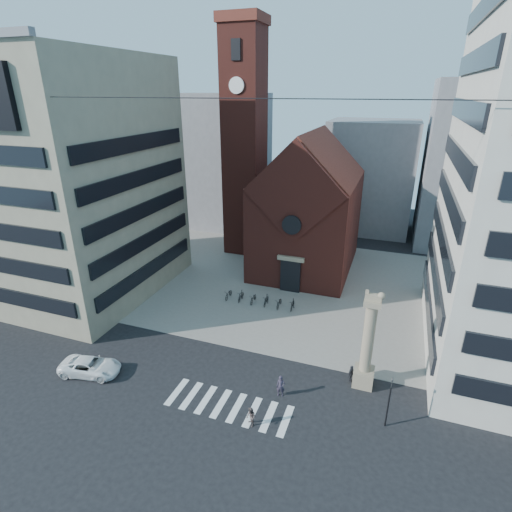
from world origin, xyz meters
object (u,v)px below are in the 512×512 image
Objects in this scene: lion_column at (367,349)px; scooter_0 at (229,294)px; white_car at (90,367)px; pedestrian_2 at (351,374)px; traffic_light at (389,401)px; pedestrian_0 at (281,386)px; pedestrian_1 at (251,417)px.

lion_column is 4.42× the size of scooter_0.
lion_column is 19.19m from scooter_0.
white_car is 22.04m from pedestrian_2.
white_car is 17.27m from scooter_0.
traffic_light reaches higher than pedestrian_2.
traffic_light is 24.25m from white_car.
white_car reaches higher than scooter_0.
pedestrian_0 is 16.83m from scooter_0.
pedestrian_0 is at bearing -91.27° from white_car.
pedestrian_0 is 3.85m from pedestrian_1.
lion_column is at bearing -33.49° from scooter_0.
scooter_0 is at bearing 148.98° from lion_column.
pedestrian_2 is 0.79× the size of scooter_0.
lion_column is 10.54m from pedestrian_1.
pedestrian_2 is (5.02, 3.58, -0.15)m from pedestrian_0.
white_car is at bearing -179.09° from pedestrian_0.
pedestrian_2 is (6.16, 7.25, -0.01)m from pedestrian_1.
scooter_0 is at bearing 166.16° from pedestrian_1.
pedestrian_0 is at bearing -55.00° from scooter_0.
white_car is 3.27× the size of pedestrian_1.
pedestrian_0 reaches higher than white_car.
scooter_0 is (-15.25, 9.78, -0.21)m from pedestrian_2.
white_car is 2.77× the size of pedestrian_0.
pedestrian_2 reaches higher than scooter_0.
traffic_light is 5.22m from pedestrian_2.
traffic_light reaches higher than white_car.
traffic_light is 9.84m from pedestrian_1.
lion_column is 5.55× the size of pedestrian_1.
pedestrian_0 reaches higher than pedestrian_1.
traffic_light reaches higher than scooter_0.
traffic_light is 22.93m from scooter_0.
scooter_0 is (-18.25, 13.78, -1.72)m from traffic_light.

